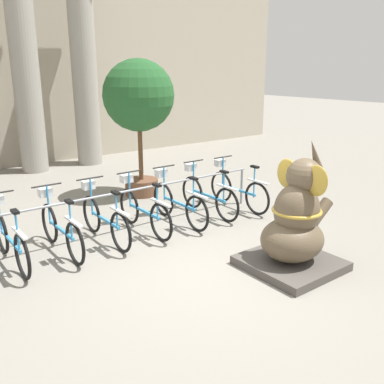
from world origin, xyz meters
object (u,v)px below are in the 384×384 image
at_px(bicycle_5, 143,209).
at_px(potted_tree, 139,101).
at_px(bicycle_6, 178,202).
at_px(bicycle_2, 10,239).
at_px(bicycle_3, 60,228).
at_px(bicycle_8, 237,189).
at_px(bicycle_4, 104,218).
at_px(bicycle_7, 208,194).
at_px(elephant_statue, 295,225).

bearing_deg(bicycle_5, potted_tree, 60.03).
bearing_deg(bicycle_6, bicycle_2, 179.31).
xyz_separation_m(bicycle_3, potted_tree, (2.62, 1.97, 1.71)).
xyz_separation_m(bicycle_2, bicycle_8, (4.46, -0.04, 0.00)).
xyz_separation_m(bicycle_4, bicycle_6, (1.49, -0.02, 0.00)).
bearing_deg(bicycle_8, bicycle_3, 179.62).
distance_m(bicycle_4, bicycle_6, 1.49).
xyz_separation_m(bicycle_2, bicycle_4, (1.49, -0.02, 0.00)).
bearing_deg(bicycle_2, bicycle_7, 0.12).
height_order(bicycle_5, bicycle_6, same).
distance_m(bicycle_3, bicycle_6, 2.23).
distance_m(bicycle_4, potted_tree, 3.21).
bearing_deg(elephant_statue, bicycle_5, 111.75).
bearing_deg(bicycle_2, bicycle_8, -0.54).
relative_size(bicycle_6, bicycle_8, 1.00).
distance_m(bicycle_4, bicycle_7, 2.23).
bearing_deg(bicycle_6, bicycle_7, 3.35).
relative_size(bicycle_2, bicycle_7, 1.00).
bearing_deg(bicycle_4, bicycle_3, -179.89).
bearing_deg(potted_tree, bicycle_3, -143.13).
relative_size(bicycle_5, bicycle_8, 1.00).
bearing_deg(elephant_statue, bicycle_4, 124.64).
distance_m(bicycle_8, elephant_statue, 2.80).
relative_size(bicycle_2, bicycle_8, 1.00).
height_order(bicycle_2, bicycle_4, same).
relative_size(bicycle_2, bicycle_3, 1.00).
distance_m(bicycle_2, bicycle_6, 2.97).
xyz_separation_m(bicycle_6, bicycle_7, (0.74, 0.04, 0.00)).
relative_size(bicycle_4, potted_tree, 0.58).
bearing_deg(potted_tree, bicycle_8, -61.30).
height_order(bicycle_3, bicycle_7, same).
xyz_separation_m(bicycle_7, potted_tree, (-0.35, 1.94, 1.71)).
height_order(bicycle_4, bicycle_5, same).
xyz_separation_m(bicycle_6, potted_tree, (0.39, 1.99, 1.71)).
xyz_separation_m(bicycle_2, bicycle_6, (2.97, -0.04, 0.00)).
distance_m(bicycle_6, bicycle_8, 1.49).
relative_size(bicycle_3, bicycle_5, 1.00).
distance_m(bicycle_6, potted_tree, 2.65).
distance_m(bicycle_2, bicycle_5, 2.23).
height_order(bicycle_4, bicycle_6, same).
distance_m(bicycle_5, bicycle_6, 0.74).
relative_size(bicycle_4, bicycle_8, 1.00).
relative_size(bicycle_5, elephant_statue, 0.92).
bearing_deg(bicycle_7, bicycle_4, -179.40).
bearing_deg(bicycle_4, bicycle_6, -0.77).
bearing_deg(bicycle_7, potted_tree, 100.15).
bearing_deg(bicycle_6, bicycle_5, 178.95).
relative_size(bicycle_4, bicycle_7, 1.00).
xyz_separation_m(bicycle_4, bicycle_5, (0.74, -0.01, 0.00)).
distance_m(bicycle_2, bicycle_7, 3.71).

